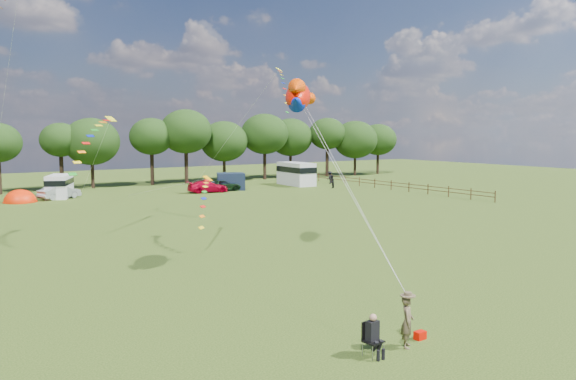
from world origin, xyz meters
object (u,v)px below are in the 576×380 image
camp_chair (372,331)px  walker_b (330,177)px  kite_flyer (407,322)px  tent_greyblue (217,190)px  walker_a (332,182)px  car_d (223,185)px  campervan_c (60,185)px  car_c (208,187)px  fish_kite (298,96)px  car_b (60,192)px  campervan_d (296,173)px  tent_orange (20,202)px

camp_chair → walker_b: walker_b is taller
kite_flyer → tent_greyblue: bearing=27.8°
kite_flyer → camp_chair: kite_flyer is taller
camp_chair → walker_a: (32.26, 43.29, -0.02)m
car_d → walker_a: size_ratio=2.90×
tent_greyblue → camp_chair: 52.90m
campervan_c → walker_a: bearing=-83.0°
car_c → walker_a: size_ratio=2.81×
car_c → walker_a: walker_a is taller
fish_kite → kite_flyer: bearing=-159.7°
walker_a → walker_b: walker_b is taller
car_b → campervan_c: bearing=-36.4°
campervan_c → tent_greyblue: 18.08m
car_b → campervan_d: bearing=-116.1°
tent_greyblue → kite_flyer: kite_flyer is taller
car_d → campervan_d: bearing=-74.4°
kite_flyer → campervan_d: bearing=16.5°
campervan_d → tent_greyblue: size_ratio=1.95×
campervan_c → campervan_d: 29.83m
campervan_d → camp_chair: 58.08m
car_c → fish_kite: fish_kite is taller
car_d → car_c: bearing=119.3°
car_b → walker_a: (31.48, -7.13, 0.09)m
campervan_c → tent_orange: campervan_c is taller
fish_kite → camp_chair: bearing=-166.0°
tent_orange → walker_b: 39.11m
fish_kite → tent_greyblue: bearing=18.0°
campervan_c → fish_kite: fish_kite is taller
car_d → kite_flyer: bearing=170.4°
campervan_c → fish_kite: (4.25, -39.74, 7.74)m
car_c → kite_flyer: bearing=170.6°
campervan_c → walker_b: bearing=-73.4°
walker_a → walker_b: bearing=-161.3°
camp_chair → walker_a: bearing=46.4°
campervan_c → walker_a: 32.31m
car_b → walker_b: size_ratio=2.40×
fish_kite → walker_a: size_ratio=2.35×
car_d → fish_kite: bearing=169.6°
car_c → tent_greyblue: (2.14, 1.99, -0.67)m
car_c → tent_orange: car_c is taller
car_c → walker_b: size_ratio=2.66×
car_d → camp_chair: bearing=168.8°
car_c → fish_kite: (-11.49, -35.46, 8.38)m
campervan_d → car_c: bearing=100.7°
walker_a → tent_greyblue: bearing=-60.3°
tent_greyblue → kite_flyer: (-17.47, -49.49, 0.85)m
tent_greyblue → camp_chair: size_ratio=2.32×
car_b → kite_flyer: kite_flyer is taller
campervan_d → camp_chair: size_ratio=4.54×
fish_kite → walker_b: bearing=-2.0°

